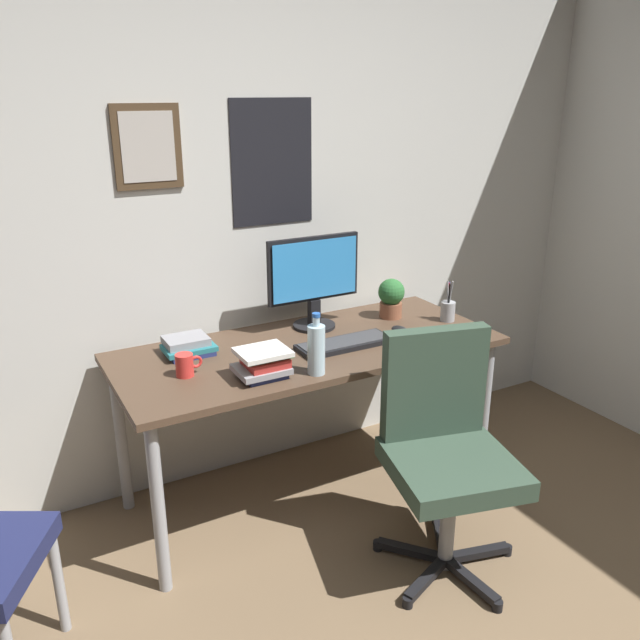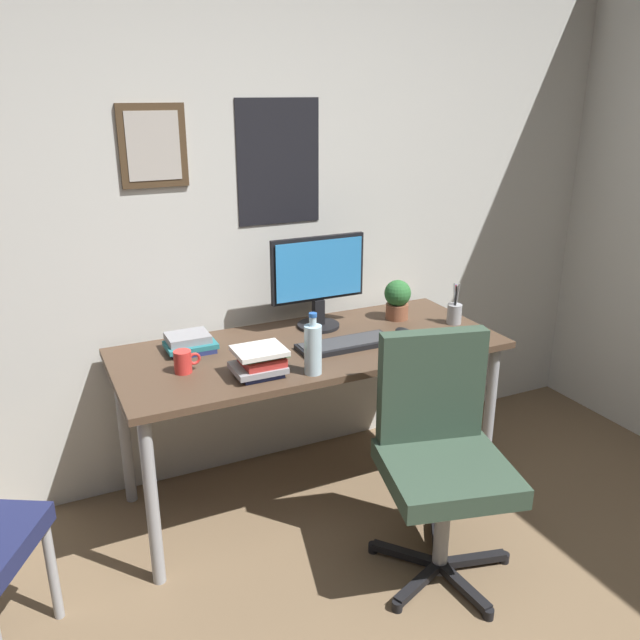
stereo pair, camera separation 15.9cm
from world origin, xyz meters
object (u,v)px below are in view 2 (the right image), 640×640
object	(u,v)px
potted_plant	(397,298)
book_stack_left	(190,343)
book_stack_right	(260,361)
pen_cup	(454,313)
monitor	(318,278)
coffee_mug_near	(184,362)
water_bottle	(313,348)
computer_mouse	(404,332)
keyboard	(346,344)
office_chair	(440,445)

from	to	relation	value
potted_plant	book_stack_left	world-z (taller)	potted_plant
book_stack_right	pen_cup	bearing A→B (deg)	8.77
monitor	coffee_mug_near	distance (m)	0.77
coffee_mug_near	pen_cup	size ratio (longest dim) A/B	0.54
coffee_mug_near	potted_plant	size ratio (longest dim) A/B	0.56
coffee_mug_near	water_bottle	bearing A→B (deg)	-26.44
computer_mouse	pen_cup	distance (m)	0.32
keyboard	book_stack_right	world-z (taller)	book_stack_right
pen_cup	keyboard	bearing A→B (deg)	-175.78
computer_mouse	potted_plant	bearing A→B (deg)	66.03
keyboard	book_stack_right	xyz separation A→B (m)	(-0.44, -0.12, 0.05)
pen_cup	book_stack_left	bearing A→B (deg)	170.57
water_bottle	potted_plant	distance (m)	0.77
computer_mouse	pen_cup	bearing A→B (deg)	8.08
office_chair	water_bottle	distance (m)	0.61
book_stack_left	pen_cup	bearing A→B (deg)	-9.43
computer_mouse	coffee_mug_near	distance (m)	1.01
office_chair	keyboard	size ratio (longest dim) A/B	2.21
potted_plant	book_stack_right	size ratio (longest dim) A/B	0.90
water_bottle	coffee_mug_near	distance (m)	0.52
water_bottle	book_stack_left	size ratio (longest dim) A/B	1.19
water_bottle	potted_plant	world-z (taller)	water_bottle
monitor	keyboard	bearing A→B (deg)	-89.99
computer_mouse	book_stack_left	bearing A→B (deg)	164.93
potted_plant	book_stack_right	distance (m)	0.91
keyboard	pen_cup	world-z (taller)	pen_cup
computer_mouse	book_stack_left	world-z (taller)	book_stack_left
pen_cup	book_stack_right	xyz separation A→B (m)	(-1.05, -0.16, 0.00)
monitor	potted_plant	bearing A→B (deg)	-8.43
office_chair	book_stack_right	distance (m)	0.77
water_bottle	pen_cup	world-z (taller)	water_bottle
pen_cup	book_stack_left	size ratio (longest dim) A/B	0.94
office_chair	potted_plant	distance (m)	0.90
book_stack_left	book_stack_right	distance (m)	0.41
water_bottle	office_chair	bearing A→B (deg)	-45.34
water_bottle	book_stack_right	world-z (taller)	water_bottle
office_chair	water_bottle	xyz separation A→B (m)	(-0.36, 0.37, 0.33)
monitor	water_bottle	world-z (taller)	monitor
office_chair	book_stack_right	bearing A→B (deg)	141.39
potted_plant	office_chair	bearing A→B (deg)	-109.72
coffee_mug_near	book_stack_right	world-z (taller)	book_stack_right
coffee_mug_near	book_stack_left	distance (m)	0.23
office_chair	coffee_mug_near	world-z (taller)	office_chair
water_bottle	book_stack_left	world-z (taller)	water_bottle
keyboard	computer_mouse	distance (m)	0.30
water_bottle	book_stack_left	xyz separation A→B (m)	(-0.38, 0.44, -0.07)
keyboard	pen_cup	bearing A→B (deg)	4.22
water_bottle	computer_mouse	bearing A→B (deg)	19.61
monitor	computer_mouse	size ratio (longest dim) A/B	4.18
water_bottle	potted_plant	bearing A→B (deg)	32.86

